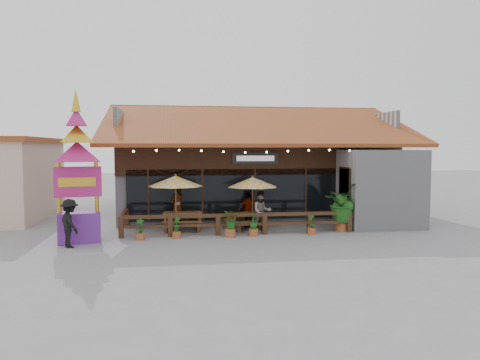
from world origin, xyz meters
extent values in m
plane|color=gray|center=(0.00, 0.00, 0.00)|extent=(100.00, 100.00, 0.00)
cube|color=#B5B5BA|center=(0.00, 7.00, 2.00)|extent=(14.00, 10.00, 4.00)
cube|color=#331D10|center=(-1.50, 1.92, 3.20)|extent=(11.00, 0.16, 1.60)
cube|color=black|center=(-1.50, 1.90, 1.50)|extent=(10.00, 0.12, 2.40)
cube|color=#FFC272|center=(-1.50, 2.10, 1.50)|extent=(9.80, 0.05, 2.20)
cube|color=#B5B5BA|center=(5.25, 0.65, 1.80)|extent=(3.50, 2.70, 3.60)
cube|color=red|center=(3.44, 0.50, 2.00)|extent=(0.06, 1.20, 1.50)
cube|color=#331D10|center=(3.43, 0.50, 2.00)|extent=(0.04, 1.34, 1.64)
cube|color=#984822|center=(0.00, 3.50, 4.90)|extent=(15.50, 7.05, 2.37)
cube|color=#984822|center=(0.00, 10.50, 4.90)|extent=(15.50, 7.05, 2.37)
cube|color=#984822|center=(0.00, 7.00, 6.02)|extent=(15.50, 0.30, 0.12)
cube|color=#B5B5BA|center=(-7.00, 7.00, 4.70)|extent=(0.20, 9.00, 1.80)
cube|color=#B5B5BA|center=(7.00, 7.00, 4.70)|extent=(0.20, 9.00, 1.80)
cube|color=black|center=(-0.50, 1.80, 3.20)|extent=(2.20, 0.10, 0.55)
cube|color=silver|center=(-0.50, 1.74, 3.20)|extent=(1.80, 0.02, 0.25)
cube|color=#331D10|center=(-5.50, 1.86, 1.50)|extent=(0.08, 0.08, 2.40)
cube|color=#331D10|center=(-3.00, 1.86, 1.50)|extent=(0.08, 0.08, 2.40)
cube|color=#331D10|center=(-0.50, 1.86, 1.50)|extent=(0.08, 0.08, 2.40)
cube|color=#331D10|center=(2.00, 1.86, 1.50)|extent=(0.08, 0.08, 2.40)
sphere|color=#ECDA81|center=(-6.00, 0.08, 3.55)|extent=(0.09, 0.09, 0.09)
sphere|color=#ECDA81|center=(-5.05, 0.08, 3.59)|extent=(0.09, 0.09, 0.09)
sphere|color=#ECDA81|center=(-4.10, 0.08, 3.60)|extent=(0.09, 0.09, 0.09)
sphere|color=#ECDA81|center=(-3.15, 0.08, 3.57)|extent=(0.09, 0.09, 0.09)
sphere|color=#ECDA81|center=(-2.20, 0.08, 3.53)|extent=(0.09, 0.09, 0.09)
sphere|color=#ECDA81|center=(-1.25, 0.08, 3.50)|extent=(0.09, 0.09, 0.09)
sphere|color=#ECDA81|center=(-0.30, 0.08, 3.51)|extent=(0.09, 0.09, 0.09)
sphere|color=#ECDA81|center=(0.65, 0.08, 3.55)|extent=(0.09, 0.09, 0.09)
sphere|color=#ECDA81|center=(1.60, 0.08, 3.59)|extent=(0.09, 0.09, 0.09)
sphere|color=#ECDA81|center=(2.55, 0.08, 3.60)|extent=(0.09, 0.09, 0.09)
sphere|color=#ECDA81|center=(3.50, 0.08, 3.57)|extent=(0.09, 0.09, 0.09)
cube|color=#4B2D1B|center=(-6.50, -0.50, 0.45)|extent=(0.20, 0.20, 0.90)
cube|color=#4B2D1B|center=(-4.50, -0.50, 0.45)|extent=(0.20, 0.20, 0.90)
cube|color=#4B2D1B|center=(-2.50, -0.50, 0.45)|extent=(0.20, 0.20, 0.90)
cube|color=#4B2D1B|center=(-0.50, -0.50, 0.45)|extent=(0.20, 0.20, 0.90)
cube|color=#4B2D1B|center=(1.50, -0.50, 0.45)|extent=(0.20, 0.20, 0.90)
cube|color=#4B2D1B|center=(3.30, -0.50, 0.45)|extent=(0.20, 0.20, 0.90)
cube|color=#4B2D1B|center=(-1.60, -0.50, 0.85)|extent=(9.80, 0.16, 0.14)
cube|color=#4B2D1B|center=(-1.60, -0.50, 0.45)|extent=(9.80, 0.12, 0.12)
cube|color=#4B2D1B|center=(-6.50, 0.75, 0.85)|extent=(0.16, 2.50, 0.14)
cube|color=#4B2D1B|center=(-6.50, 1.90, 0.45)|extent=(0.20, 0.20, 0.90)
cylinder|color=brown|center=(-4.25, 0.62, 1.20)|extent=(0.06, 0.06, 2.41)
cone|color=yellow|center=(-4.25, 0.62, 2.25)|extent=(2.66, 2.66, 0.47)
sphere|color=brown|center=(-4.25, 0.62, 2.51)|extent=(0.10, 0.10, 0.10)
cylinder|color=black|center=(-4.25, 0.62, 0.03)|extent=(0.46, 0.46, 0.06)
cylinder|color=brown|center=(-0.81, 0.73, 1.15)|extent=(0.06, 0.06, 2.31)
cone|color=yellow|center=(-0.81, 0.73, 2.16)|extent=(2.61, 2.61, 0.45)
sphere|color=brown|center=(-0.81, 0.73, 2.41)|extent=(0.10, 0.10, 0.10)
cylinder|color=black|center=(-0.81, 0.73, 0.03)|extent=(0.44, 0.44, 0.06)
cube|color=brown|center=(-3.95, 0.87, 0.80)|extent=(1.77, 0.90, 0.06)
cube|color=brown|center=(-4.71, 0.91, 0.40)|extent=(0.12, 0.76, 0.80)
cube|color=brown|center=(-3.20, 0.83, 0.40)|extent=(0.12, 0.76, 0.80)
cube|color=brown|center=(-3.98, 0.28, 0.47)|extent=(1.74, 0.39, 0.05)
cube|color=brown|center=(-3.92, 1.46, 0.47)|extent=(1.74, 0.39, 0.05)
cube|color=brown|center=(-1.18, 0.80, 0.73)|extent=(1.74, 1.32, 0.06)
cube|color=brown|center=(-1.81, 0.52, 0.36)|extent=(0.36, 0.66, 0.73)
cube|color=brown|center=(-0.56, 1.09, 0.36)|extent=(0.36, 0.66, 0.73)
cube|color=brown|center=(-0.96, 0.31, 0.43)|extent=(1.55, 0.90, 0.05)
cube|color=brown|center=(-1.41, 1.29, 0.43)|extent=(1.55, 0.90, 0.05)
cube|color=#67278F|center=(-8.05, -1.06, 0.59)|extent=(1.79, 1.49, 1.19)
cube|color=#B7216F|center=(-8.05, -1.06, 2.37)|extent=(1.79, 0.61, 1.19)
cube|color=gold|center=(-8.05, -1.20, 2.37)|extent=(1.36, 0.31, 0.35)
cylinder|color=gold|center=(-8.75, -1.06, 2.18)|extent=(0.16, 0.16, 1.98)
cylinder|color=gold|center=(-7.36, -1.06, 2.18)|extent=(0.16, 0.16, 1.98)
pyramid|color=#B7216F|center=(-8.05, -1.06, 3.96)|extent=(2.81, 2.81, 0.79)
pyramid|color=gold|center=(-8.05, -1.06, 4.60)|extent=(1.99, 1.99, 0.69)
pyramid|color=#B7216F|center=(-8.05, -1.06, 5.24)|extent=(1.29, 1.29, 0.69)
pyramid|color=gold|center=(-8.05, -1.06, 5.98)|extent=(0.59, 0.59, 0.89)
cylinder|color=brown|center=(3.04, -0.20, 0.21)|extent=(0.57, 0.57, 0.42)
imported|color=#21601B|center=(3.04, -0.20, 1.28)|extent=(2.04, 2.05, 1.72)
sphere|color=#21601B|center=(3.18, -0.30, 0.96)|extent=(0.57, 0.57, 0.57)
sphere|color=#21601B|center=(2.92, -0.07, 1.15)|extent=(0.50, 0.50, 0.50)
imported|color=#331D10|center=(-4.18, 1.60, 0.96)|extent=(0.83, 0.81, 1.92)
imported|color=#331D10|center=(-0.50, 0.13, 0.89)|extent=(0.92, 0.74, 1.79)
imported|color=#331D10|center=(-0.88, 1.37, 0.81)|extent=(0.96, 0.41, 1.62)
imported|color=black|center=(-8.18, -2.09, 0.91)|extent=(1.19, 1.35, 1.81)
cylinder|color=brown|center=(-5.69, -1.04, 0.14)|extent=(0.36, 0.36, 0.29)
imported|color=#21601B|center=(-5.69, -1.04, 0.58)|extent=(0.33, 0.24, 0.59)
cylinder|color=brown|center=(-4.24, -0.89, 0.14)|extent=(0.36, 0.36, 0.29)
imported|color=#21601B|center=(-4.24, -0.89, 0.58)|extent=(0.31, 0.36, 0.59)
cylinder|color=brown|center=(-2.04, -0.93, 0.17)|extent=(0.44, 0.44, 0.35)
imported|color=#21601B|center=(-2.04, -0.93, 0.71)|extent=(0.75, 0.69, 0.72)
cylinder|color=brown|center=(-1.04, -0.86, 0.16)|extent=(0.40, 0.40, 0.32)
imported|color=#21601B|center=(-1.04, -0.86, 0.65)|extent=(0.50, 0.50, 0.66)
cylinder|color=brown|center=(1.48, -0.89, 0.14)|extent=(0.36, 0.36, 0.29)
imported|color=#21601B|center=(1.48, -0.89, 0.58)|extent=(0.29, 0.36, 0.59)
camera|label=1|loc=(-4.38, -19.99, 3.72)|focal=35.00mm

